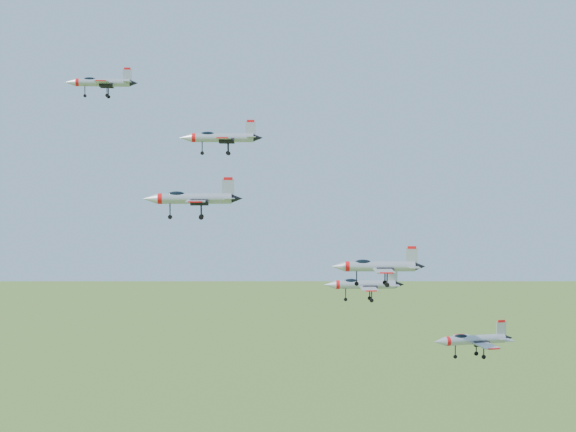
{
  "coord_description": "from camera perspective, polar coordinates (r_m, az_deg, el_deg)",
  "views": [
    {
      "loc": [
        14.99,
        -114.7,
        127.33
      ],
      "look_at": [
        6.85,
        0.36,
        122.03
      ],
      "focal_mm": 50.0,
      "sensor_mm": 36.0,
      "label": 1
    }
  ],
  "objects": [
    {
      "name": "jet_left_low",
      "position": [
        125.44,
        5.36,
        -4.87
      ],
      "size": [
        12.61,
        10.48,
        3.37
      ],
      "rotation": [
        0.0,
        0.0,
        0.1
      ],
      "color": "#999FA5"
    },
    {
      "name": "jet_right_low",
      "position": [
        107.41,
        6.36,
        -3.57
      ],
      "size": [
        12.65,
        10.46,
        3.38
      ],
      "rotation": [
        0.0,
        0.0,
        0.07
      ],
      "color": "#999FA5"
    },
    {
      "name": "jet_left_high",
      "position": [
        116.33,
        -4.84,
        5.58
      ],
      "size": [
        12.07,
        10.02,
        3.23
      ],
      "rotation": [
        0.0,
        0.0,
        0.1
      ],
      "color": "#999FA5"
    },
    {
      "name": "jet_trail",
      "position": [
        120.31,
        12.99,
        -8.56
      ],
      "size": [
        12.31,
        10.52,
        3.37
      ],
      "rotation": [
        0.0,
        0.0,
        0.32
      ],
      "color": "#999FA5"
    },
    {
      "name": "jet_right_high",
      "position": [
        99.77,
        -6.87,
        1.25
      ],
      "size": [
        12.35,
        10.33,
        3.31
      ],
      "rotation": [
        0.0,
        0.0,
        0.16
      ],
      "color": "#999FA5"
    },
    {
      "name": "jet_lead",
      "position": [
        136.65,
        -13.18,
        9.23
      ],
      "size": [
        11.82,
        9.92,
        3.17
      ],
      "rotation": [
        0.0,
        0.0,
        0.18
      ],
      "color": "#999FA5"
    }
  ]
}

